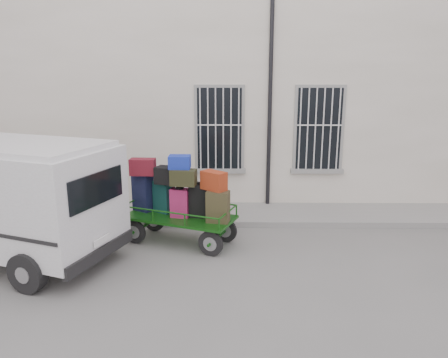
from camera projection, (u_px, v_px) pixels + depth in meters
name	position (u px, v px, depth m)	size (l,w,h in m)	color
ground	(235.00, 249.00, 9.52)	(80.00, 80.00, 0.00)	slate
building	(233.00, 96.00, 14.13)	(24.00, 5.15, 6.00)	beige
sidewalk	(234.00, 214.00, 11.64)	(24.00, 1.70, 0.15)	gray
luggage_cart	(179.00, 198.00, 9.69)	(2.86, 1.90, 2.01)	black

